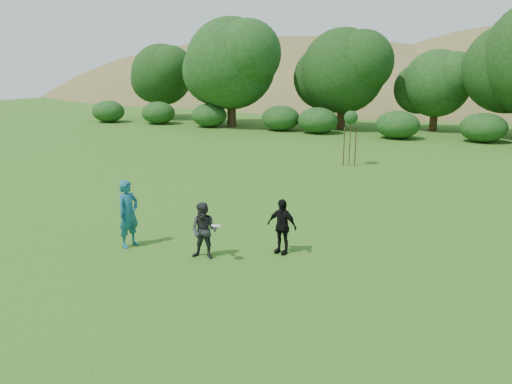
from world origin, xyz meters
TOP-DOWN VIEW (x-y plane):
  - ground at (0.00, 0.00)m, footprint 120.00×120.00m
  - player_teal at (-2.50, -0.31)m, footprint 0.57×0.77m
  - player_grey at (-0.07, -0.24)m, footprint 0.84×0.70m
  - player_black at (1.68, 0.97)m, footprint 0.96×0.52m
  - frisbee at (0.40, -0.41)m, footprint 0.27×0.27m
  - sapling at (0.37, 14.01)m, footprint 0.70×0.70m
  - hillside at (-0.56, 68.45)m, footprint 150.00×72.00m
  - tree_row at (3.23, 28.68)m, footprint 53.92×10.38m

SIDE VIEW (x-z plane):
  - hillside at x=-0.56m, z-range -37.97..14.03m
  - ground at x=0.00m, z-range 0.00..0.00m
  - player_grey at x=-0.07m, z-range 0.00..1.54m
  - player_black at x=1.68m, z-range 0.00..1.55m
  - player_teal at x=-2.50m, z-range 0.00..1.95m
  - frisbee at x=0.40m, z-range 1.00..1.07m
  - sapling at x=0.37m, z-range 0.99..3.84m
  - tree_row at x=3.23m, z-range 0.06..9.69m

